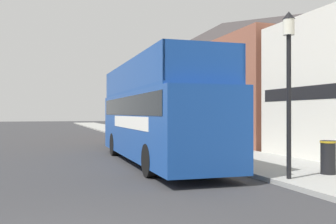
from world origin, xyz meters
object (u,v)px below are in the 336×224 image
(lamp_post_nearest, at_px, (289,63))
(litter_bin, at_px, (328,156))
(lamp_post_second, at_px, (176,87))
(parked_car_ahead_of_bus, at_px, (128,134))
(tour_bus, at_px, (155,118))

(lamp_post_nearest, height_order, litter_bin, lamp_post_nearest)
(lamp_post_nearest, relative_size, litter_bin, 4.64)
(lamp_post_second, bearing_deg, parked_car_ahead_of_bus, 110.59)
(parked_car_ahead_of_bus, bearing_deg, litter_bin, -74.80)
(lamp_post_nearest, bearing_deg, litter_bin, 11.77)
(lamp_post_second, bearing_deg, lamp_post_nearest, -89.75)
(tour_bus, bearing_deg, lamp_post_second, 61.17)
(lamp_post_second, xyz_separation_m, litter_bin, (1.67, -9.22, -2.64))
(parked_car_ahead_of_bus, height_order, lamp_post_second, lamp_post_second)
(lamp_post_second, height_order, litter_bin, lamp_post_second)
(litter_bin, bearing_deg, lamp_post_second, 100.30)
(parked_car_ahead_of_bus, bearing_deg, tour_bus, -93.20)
(parked_car_ahead_of_bus, bearing_deg, lamp_post_nearest, -81.70)
(lamp_post_second, distance_m, litter_bin, 9.73)
(litter_bin, bearing_deg, lamp_post_nearest, -168.23)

